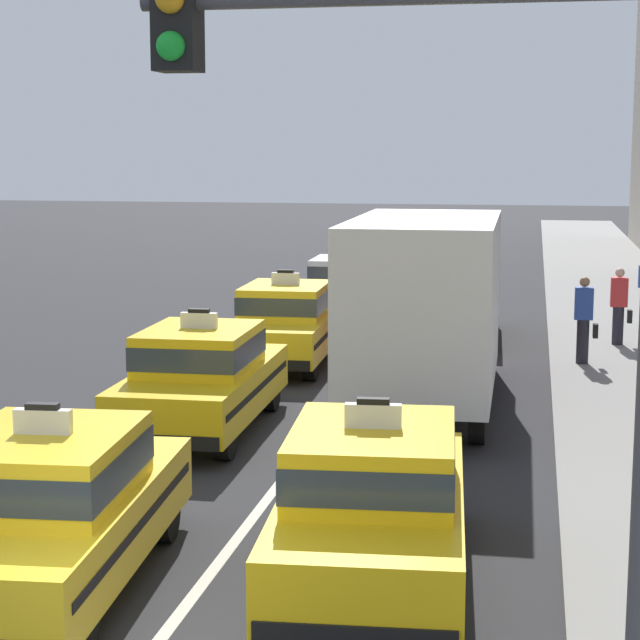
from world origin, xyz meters
TOP-DOWN VIEW (x-y plane):
  - lane_stripe_left_right at (0.00, 20.00)m, footprint 0.14×80.00m
  - taxi_left_nearest at (-1.41, 2.66)m, footprint 2.14×4.68m
  - taxi_left_second at (-1.78, 9.11)m, footprint 1.90×4.59m
  - taxi_left_third at (-1.67, 14.72)m, footprint 1.94×4.61m
  - sedan_left_fourth at (-1.57, 21.13)m, footprint 1.86×4.34m
  - taxi_right_nearest at (1.70, 3.49)m, footprint 2.12×4.67m
  - box_truck_right_second at (1.49, 11.57)m, footprint 2.35×6.98m
  - taxi_right_third at (1.49, 18.68)m, footprint 1.96×4.62m
  - pedestrian_near_crosswalk at (5.08, 17.56)m, footprint 0.47×0.24m
  - pedestrian_mid_block at (4.24, 15.21)m, footprint 0.47×0.24m
  - traffic_light_pole at (2.89, -1.23)m, footprint 2.87×0.33m

SIDE VIEW (x-z plane):
  - lane_stripe_left_right at x=0.00m, z-range 0.00..0.01m
  - sedan_left_fourth at x=-1.57m, z-range 0.06..1.64m
  - taxi_left_nearest at x=-1.41m, z-range -0.10..1.86m
  - taxi_left_second at x=-1.78m, z-range -0.10..1.86m
  - taxi_left_third at x=-1.67m, z-range -0.10..1.86m
  - taxi_right_nearest at x=1.70m, z-range -0.10..1.86m
  - taxi_right_third at x=1.49m, z-range -0.10..1.86m
  - pedestrian_near_crosswalk at x=5.08m, z-range 0.15..1.82m
  - pedestrian_mid_block at x=4.24m, z-range 0.15..1.88m
  - box_truck_right_second at x=1.49m, z-range 0.14..3.41m
  - traffic_light_pole at x=2.89m, z-range 1.03..6.61m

